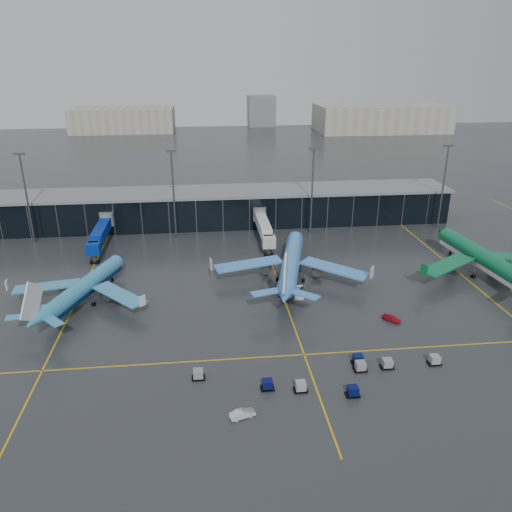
{
  "coord_description": "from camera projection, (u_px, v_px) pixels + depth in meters",
  "views": [
    {
      "loc": [
        -6.82,
        -89.4,
        49.33
      ],
      "look_at": [
        5.0,
        18.0,
        6.0
      ],
      "focal_mm": 35.0,
      "sensor_mm": 36.0,
      "label": 1
    }
  ],
  "objects": [
    {
      "name": "flood_masts",
      "position": [
        244.0,
        190.0,
        143.02
      ],
      "size": [
        203.0,
        0.5,
        25.5
      ],
      "color": "#595B60",
      "rests_on": "ground"
    },
    {
      "name": "taxi_lines",
      "position": [
        282.0,
        292.0,
        112.33
      ],
      "size": [
        220.0,
        120.0,
        0.02
      ],
      "color": "gold",
      "rests_on": "ground"
    },
    {
      "name": "mobile_airstair",
      "position": [
        297.0,
        294.0,
        109.62
      ],
      "size": [
        2.53,
        3.42,
        3.45
      ],
      "rotation": [
        0.0,
        0.0,
        0.11
      ],
      "color": "silver",
      "rests_on": "ground"
    },
    {
      "name": "baggage_carts",
      "position": [
        334.0,
        373.0,
        82.21
      ],
      "size": [
        42.64,
        9.98,
        1.7
      ],
      "color": "black",
      "rests_on": "ground"
    },
    {
      "name": "airliner_arkefly",
      "position": [
        84.0,
        277.0,
        106.09
      ],
      "size": [
        43.34,
        46.07,
        11.43
      ],
      "primitive_type": null,
      "rotation": [
        0.0,
        0.0,
        -0.35
      ],
      "color": "#398EBD",
      "rests_on": "ground"
    },
    {
      "name": "terminal_pier",
      "position": [
        225.0,
        207.0,
        156.71
      ],
      "size": [
        142.0,
        17.0,
        10.7
      ],
      "color": "black",
      "rests_on": "ground"
    },
    {
      "name": "airliner_klm_near",
      "position": [
        292.0,
        252.0,
        116.91
      ],
      "size": [
        47.42,
        51.29,
        13.35
      ],
      "primitive_type": null,
      "rotation": [
        0.0,
        0.0,
        -0.24
      ],
      "color": "#438ADE",
      "rests_on": "ground"
    },
    {
      "name": "distant_hangars",
      "position": [
        280.0,
        118.0,
        352.49
      ],
      "size": [
        260.0,
        71.0,
        22.0
      ],
      "color": "#B2AD99",
      "rests_on": "ground"
    },
    {
      "name": "service_van_white",
      "position": [
        242.0,
        414.0,
        73.11
      ],
      "size": [
        4.06,
        2.47,
        1.26
      ],
      "primitive_type": "imported",
      "rotation": [
        0.0,
        0.0,
        1.89
      ],
      "color": "silver",
      "rests_on": "ground"
    },
    {
      "name": "service_van_red",
      "position": [
        392.0,
        318.0,
        99.73
      ],
      "size": [
        3.61,
        3.83,
        1.28
      ],
      "primitive_type": "imported",
      "rotation": [
        0.0,
        0.0,
        0.72
      ],
      "color": "#AD0D24",
      "rests_on": "ground"
    },
    {
      "name": "ground",
      "position": [
        241.0,
        317.0,
        101.53
      ],
      "size": [
        600.0,
        600.0,
        0.0
      ],
      "primitive_type": "plane",
      "color": "#282B2D",
      "rests_on": "ground"
    },
    {
      "name": "jet_bridges",
      "position": [
        100.0,
        233.0,
        135.94
      ],
      "size": [
        94.0,
        27.5,
        7.2
      ],
      "color": "#595B60",
      "rests_on": "ground"
    },
    {
      "name": "airliner_aer_lingus",
      "position": [
        484.0,
        248.0,
        119.33
      ],
      "size": [
        42.37,
        47.22,
        13.5
      ],
      "primitive_type": null,
      "rotation": [
        0.0,
        0.0,
        0.09
      ],
      "color": "#0C663C",
      "rests_on": "ground"
    }
  ]
}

